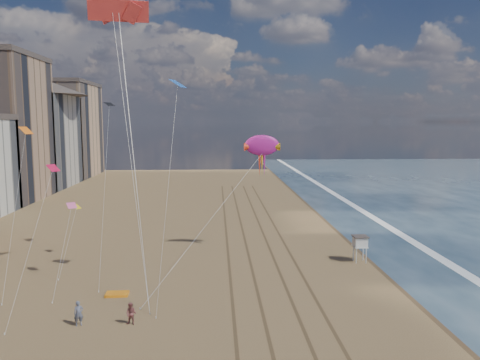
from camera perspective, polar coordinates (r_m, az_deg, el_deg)
The scene contains 9 objects.
wet_sand at distance 68.50m, azimuth 15.59°, elevation -6.35°, with size 260.00×260.00×0.00m, color #42301E.
foam at distance 69.93m, azimuth 18.88°, elevation -6.20°, with size 260.00×260.00×0.00m, color white.
tracks at distance 55.61m, azimuth 2.48°, elevation -9.22°, with size 7.68×120.00×0.01m.
lifeguard_stand at distance 54.37m, azimuth 14.43°, elevation -7.32°, with size 1.65×1.65×2.98m.
grounded_kite at distance 45.02m, azimuth -14.75°, elevation -13.30°, with size 2.03×1.29×0.23m, color orange.
show_kite at distance 54.62m, azimuth 2.69°, elevation 4.20°, with size 8.04×8.69×23.49m.
kite_flyer_a at distance 39.44m, azimuth -19.08°, elevation -15.13°, with size 0.71×0.46×1.94m, color slate.
kite_flyer_b at distance 38.53m, azimuth -13.13°, elevation -15.61°, with size 0.85×0.66×1.76m, color brown.
small_kites at distance 48.20m, azimuth -17.42°, elevation 4.77°, with size 16.54×12.61×13.62m.
Camera 1 is at (-2.51, -23.12, 15.63)m, focal length 35.00 mm.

